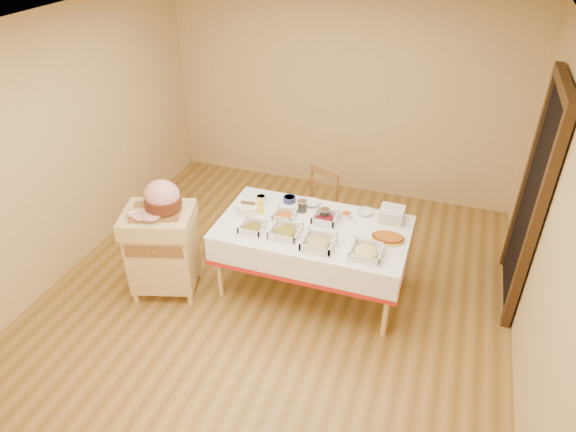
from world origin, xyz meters
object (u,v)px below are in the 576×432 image
object	(u,v)px
ham_on_board	(161,199)
butcher_cart	(162,247)
bread_basket	(248,208)
brass_platter	(388,238)
preserve_jar_right	(325,215)
plate_stack	(392,214)
preserve_jar_left	(302,207)
dining_chair	(315,208)
mustard_bottle	(260,206)
dining_table	(313,240)

from	to	relation	value
ham_on_board	butcher_cart	bearing A→B (deg)	-141.98
bread_basket	brass_platter	world-z (taller)	bread_basket
preserve_jar_right	butcher_cart	bearing A→B (deg)	-156.50
ham_on_board	bread_basket	xyz separation A→B (m)	(0.65, 0.50, -0.25)
butcher_cart	bread_basket	bearing A→B (deg)	37.68
plate_stack	preserve_jar_left	bearing A→B (deg)	-171.21
preserve_jar_left	brass_platter	bearing A→B (deg)	-12.93
dining_chair	mustard_bottle	bearing A→B (deg)	-117.06
bread_basket	preserve_jar_left	bearing A→B (deg)	19.00
butcher_cart	mustard_bottle	size ratio (longest dim) A/B	4.89
dining_chair	bread_basket	world-z (taller)	dining_chair
butcher_cart	mustard_bottle	xyz separation A→B (m)	(0.82, 0.55, 0.32)
ham_on_board	mustard_bottle	distance (m)	0.95
ham_on_board	mustard_bottle	bearing A→B (deg)	33.37
dining_chair	bread_basket	bearing A→B (deg)	-124.10
preserve_jar_right	bread_basket	world-z (taller)	preserve_jar_right
dining_chair	preserve_jar_left	bearing A→B (deg)	-88.32
dining_table	mustard_bottle	size ratio (longest dim) A/B	9.65
preserve_jar_right	bread_basket	distance (m)	0.77
butcher_cart	preserve_jar_left	xyz separation A→B (m)	(1.21, 0.71, 0.29)
preserve_jar_left	preserve_jar_right	size ratio (longest dim) A/B	0.98
dining_chair	dining_table	bearing A→B (deg)	-75.73
butcher_cart	preserve_jar_left	world-z (taller)	butcher_cart
bread_basket	brass_platter	size ratio (longest dim) A/B	0.78
plate_stack	brass_platter	distance (m)	0.34
butcher_cart	preserve_jar_left	size ratio (longest dim) A/B	7.60
bread_basket	dining_table	bearing A→B (deg)	-4.11
preserve_jar_right	plate_stack	xyz separation A→B (m)	(0.61, 0.21, 0.01)
mustard_bottle	dining_chair	bearing A→B (deg)	62.94
preserve_jar_left	preserve_jar_right	xyz separation A→B (m)	(0.25, -0.08, 0.00)
preserve_jar_right	brass_platter	size ratio (longest dim) A/B	0.41
ham_on_board	dining_chair	bearing A→B (deg)	47.10
dining_chair	mustard_bottle	distance (m)	0.89
dining_table	mustard_bottle	world-z (taller)	mustard_bottle
butcher_cart	bread_basket	xyz separation A→B (m)	(0.70, 0.54, 0.28)
preserve_jar_right	mustard_bottle	distance (m)	0.64
mustard_bottle	bread_basket	bearing A→B (deg)	-175.67
preserve_jar_left	brass_platter	distance (m)	0.92
preserve_jar_right	dining_chair	bearing A→B (deg)	113.11
butcher_cart	dining_table	bearing A→B (deg)	19.41
ham_on_board	plate_stack	size ratio (longest dim) A/B	2.09
ham_on_board	brass_platter	world-z (taller)	ham_on_board
dining_table	butcher_cart	size ratio (longest dim) A/B	1.97
bread_basket	plate_stack	world-z (taller)	plate_stack
mustard_bottle	brass_platter	world-z (taller)	mustard_bottle
dining_table	ham_on_board	distance (m)	1.49
preserve_jar_left	bread_basket	distance (m)	0.54
preserve_jar_left	brass_platter	size ratio (longest dim) A/B	0.40
dining_table	dining_chair	xyz separation A→B (m)	(-0.20, 0.78, -0.12)
brass_platter	plate_stack	bearing A→B (deg)	94.62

